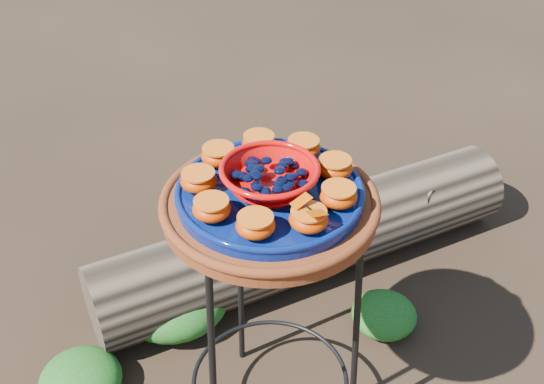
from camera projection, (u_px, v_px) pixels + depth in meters
name	position (u px, v px, depth m)	size (l,w,h in m)	color
plant_stand	(270.00, 326.00, 1.65)	(0.44, 0.44, 0.70)	black
terracotta_saucer	(270.00, 206.00, 1.43)	(0.45, 0.45, 0.04)	#5E2C12
cobalt_plate	(270.00, 194.00, 1.41)	(0.39, 0.39, 0.03)	#020A39
red_bowl	(270.00, 179.00, 1.39)	(0.19, 0.19, 0.05)	#C40907
glass_gems	(270.00, 162.00, 1.36)	(0.15, 0.15, 0.03)	black
orange_half_0	(309.00, 219.00, 1.29)	(0.08, 0.08, 0.04)	#B51300
orange_half_1	(338.00, 196.00, 1.35)	(0.08, 0.08, 0.04)	#B51300
orange_half_2	(335.00, 168.00, 1.43)	(0.08, 0.08, 0.04)	#B51300
orange_half_3	(303.00, 148.00, 1.49)	(0.08, 0.08, 0.04)	#B51300
orange_half_4	(259.00, 143.00, 1.51)	(0.08, 0.08, 0.04)	#B51300
orange_half_5	(218.00, 156.00, 1.47)	(0.08, 0.08, 0.04)	#B51300
orange_half_6	(199.00, 181.00, 1.39)	(0.08, 0.08, 0.04)	#B51300
orange_half_7	(212.00, 209.00, 1.32)	(0.08, 0.08, 0.04)	#B51300
orange_half_8	(255.00, 225.00, 1.28)	(0.08, 0.08, 0.04)	#B51300
butterfly	(309.00, 208.00, 1.27)	(0.09, 0.05, 0.01)	#C84900
driftwood_log	(307.00, 238.00, 2.24)	(1.44, 0.38, 0.27)	black
foliage_left	(80.00, 379.00, 1.88)	(0.23, 0.23, 0.11)	#154C10
foliage_right	(384.00, 314.00, 2.09)	(0.20, 0.20, 0.10)	#154C10
foliage_back	(173.00, 296.00, 2.10)	(0.35, 0.35, 0.17)	#154C10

